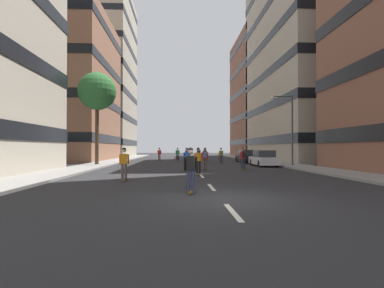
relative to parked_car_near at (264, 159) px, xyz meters
name	(u,v)px	position (x,y,z in m)	size (l,w,h in m)	color
ground_plane	(191,163)	(-6.76, 5.36, -0.70)	(136.57, 136.57, 0.00)	#28282B
sidewalk_left	(112,162)	(-16.24, 8.20, -0.63)	(3.03, 62.59, 0.14)	gray
sidewalk_right	(265,161)	(2.71, 8.20, -0.63)	(3.03, 62.59, 0.14)	gray
lane_markings	(191,163)	(-6.76, 5.60, -0.70)	(0.16, 52.20, 0.01)	silver
building_left_mid	(57,88)	(-24.82, 13.24, 9.24)	(14.26, 16.30, 19.70)	#9E6B51
building_left_far	(96,75)	(-24.82, 32.09, 15.91)	(14.26, 17.77, 33.04)	#B2A893
building_right_mid	(313,46)	(11.30, 13.24, 15.76)	(14.26, 22.71, 32.73)	#B2A893
building_right_far	(271,97)	(11.30, 32.09, 11.71)	(14.26, 16.89, 24.64)	brown
parked_car_near	(264,159)	(0.00, 0.00, 0.00)	(1.82, 4.40, 1.52)	silver
parked_car_mid	(246,157)	(0.00, 6.90, 0.00)	(1.82, 4.40, 1.52)	black
street_tree_near	(97,92)	(-16.24, 1.76, 6.62)	(3.72, 3.72, 9.11)	#4C3823
streetlamp_right	(288,122)	(2.04, -0.99, 3.44)	(2.13, 0.30, 6.50)	#3F3F44
skater_0	(124,162)	(-11.13, -11.60, 0.29)	(0.55, 0.91, 1.78)	brown
skater_1	(187,153)	(-6.90, 12.97, 0.29)	(0.56, 0.92, 1.78)	brown
skater_2	(198,160)	(-6.90, -8.33, 0.29)	(0.55, 0.91, 1.78)	brown
skater_3	(159,153)	(-10.77, 13.04, 0.29)	(0.56, 0.92, 1.78)	brown
skater_4	(243,157)	(-2.94, -4.12, 0.32)	(0.56, 0.92, 1.78)	brown
skater_5	(190,168)	(-7.77, -16.05, 0.29)	(0.54, 0.91, 1.78)	brown
skater_6	(205,157)	(-6.07, -4.37, 0.32)	(0.55, 0.92, 1.78)	brown
skater_7	(187,158)	(-7.55, -5.57, 0.32)	(0.57, 0.92, 1.78)	brown
skater_8	(205,154)	(-5.03, 6.51, 0.32)	(0.56, 0.92, 1.78)	brown
skater_9	(199,153)	(-5.21, 13.83, 0.32)	(0.56, 0.92, 1.78)	brown
skater_10	(178,154)	(-8.24, 11.71, 0.29)	(0.56, 0.92, 1.78)	brown
skater_11	(221,154)	(-3.32, 5.13, 0.32)	(0.57, 0.92, 1.78)	brown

